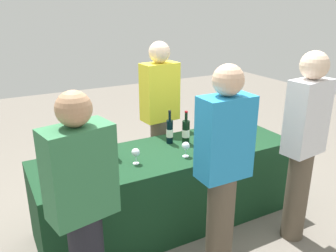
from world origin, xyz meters
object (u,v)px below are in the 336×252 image
at_px(wine_glass_1, 186,146).
at_px(wine_bottle_0, 71,150).
at_px(server_pouring, 160,112).
at_px(wine_bottle_1, 113,145).
at_px(guest_1, 223,166).
at_px(wine_bottle_2, 170,131).
at_px(wine_glass_0, 136,153).
at_px(wine_bottle_3, 186,132).
at_px(guest_2, 304,142).
at_px(wine_glass_2, 242,134).
at_px(wine_bottle_5, 214,126).
at_px(wine_bottle_4, 202,127).
at_px(guest_0, 83,206).

bearing_deg(wine_glass_1, wine_bottle_0, 157.41).
bearing_deg(server_pouring, wine_bottle_1, 30.51).
height_order(wine_glass_1, server_pouring, server_pouring).
bearing_deg(wine_bottle_0, guest_1, -46.78).
relative_size(wine_bottle_2, wine_glass_0, 2.38).
relative_size(wine_bottle_3, guest_2, 0.19).
relative_size(wine_glass_0, wine_glass_2, 1.02).
height_order(wine_bottle_0, wine_bottle_2, wine_bottle_2).
bearing_deg(server_pouring, guest_2, 108.83).
bearing_deg(wine_glass_2, wine_bottle_0, 166.09).
bearing_deg(guest_1, wine_bottle_1, 123.29).
xyz_separation_m(wine_glass_0, guest_2, (1.29, -0.66, 0.09)).
height_order(wine_bottle_3, guest_2, guest_2).
bearing_deg(wine_bottle_3, wine_glass_1, -121.29).
bearing_deg(wine_bottle_1, wine_glass_2, -13.28).
xyz_separation_m(wine_bottle_1, wine_bottle_2, (0.61, 0.07, 0.00)).
height_order(wine_bottle_1, wine_bottle_2, wine_bottle_2).
bearing_deg(wine_glass_2, wine_bottle_3, 149.36).
xyz_separation_m(wine_bottle_5, wine_glass_2, (0.14, -0.27, -0.02)).
relative_size(wine_bottle_4, wine_glass_2, 2.18).
bearing_deg(wine_glass_0, wine_bottle_1, 121.32).
height_order(wine_bottle_4, guest_0, guest_0).
height_order(wine_bottle_4, guest_2, guest_2).
bearing_deg(wine_bottle_5, wine_glass_2, -62.49).
relative_size(wine_bottle_2, wine_glass_1, 2.40).
bearing_deg(wine_glass_2, guest_2, -72.10).
bearing_deg(wine_bottle_3, guest_2, -52.39).
xyz_separation_m(wine_glass_0, wine_glass_2, (1.11, -0.08, -0.00)).
distance_m(wine_bottle_2, wine_glass_2, 0.72).
xyz_separation_m(wine_bottle_0, wine_bottle_2, (0.96, -0.03, 0.01)).
bearing_deg(wine_bottle_5, wine_bottle_4, 147.51).
bearing_deg(wine_glass_0, wine_bottle_3, 17.92).
bearing_deg(wine_bottle_2, server_pouring, 73.66).
height_order(wine_bottle_2, wine_glass_0, wine_bottle_2).
distance_m(wine_glass_2, guest_2, 0.62).
bearing_deg(wine_glass_0, guest_0, -135.97).
bearing_deg(wine_glass_1, wine_bottle_2, 85.33).
bearing_deg(guest_2, wine_bottle_4, 108.30).
relative_size(wine_bottle_1, guest_2, 0.19).
height_order(wine_glass_2, server_pouring, server_pouring).
distance_m(wine_bottle_1, wine_glass_1, 0.65).
bearing_deg(guest_1, wine_glass_0, 123.79).
height_order(wine_bottle_4, wine_glass_0, wine_bottle_4).
bearing_deg(wine_bottle_4, wine_bottle_0, 177.74).
bearing_deg(wine_bottle_5, server_pouring, 119.83).
xyz_separation_m(wine_bottle_0, wine_glass_2, (1.58, -0.39, -0.01)).
xyz_separation_m(wine_glass_2, server_pouring, (-0.47, 0.85, 0.07)).
height_order(wine_glass_2, guest_1, guest_1).
relative_size(wine_bottle_0, wine_bottle_4, 1.02).
distance_m(wine_bottle_0, wine_bottle_3, 1.11).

